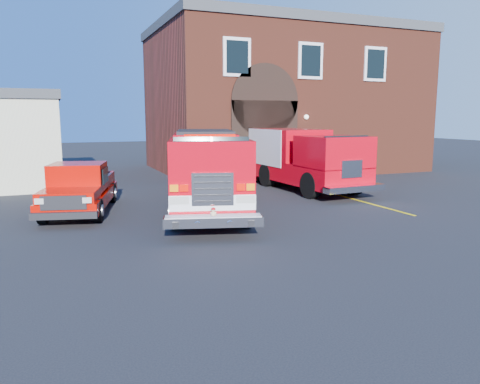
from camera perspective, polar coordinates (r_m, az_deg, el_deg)
name	(u,v)px	position (r m, az deg, el deg)	size (l,w,h in m)	color
ground	(224,231)	(13.41, -1.95, -4.73)	(100.00, 100.00, 0.00)	black
parking_stripe_near	(385,208)	(17.49, 17.25, -1.84)	(0.12, 3.00, 0.01)	yellow
parking_stripe_mid	(337,195)	(19.85, 11.77, -0.34)	(0.12, 3.00, 0.01)	yellow
parking_stripe_far	(301,185)	(22.37, 7.48, 0.84)	(0.12, 3.00, 0.01)	yellow
fire_station	(282,100)	(29.48, 5.11, 11.16)	(15.20, 10.20, 8.45)	maroon
fire_engine	(207,169)	(16.42, -4.07, 2.82)	(4.79, 9.15, 2.72)	black
pickup_truck	(80,189)	(16.73, -18.89, 0.37)	(3.06, 5.47, 1.69)	black
secondary_truck	(297,156)	(21.48, 6.97, 4.36)	(2.87, 8.25, 2.64)	black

